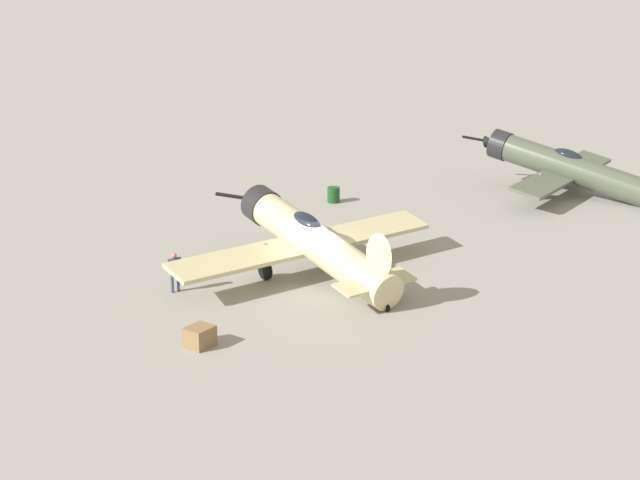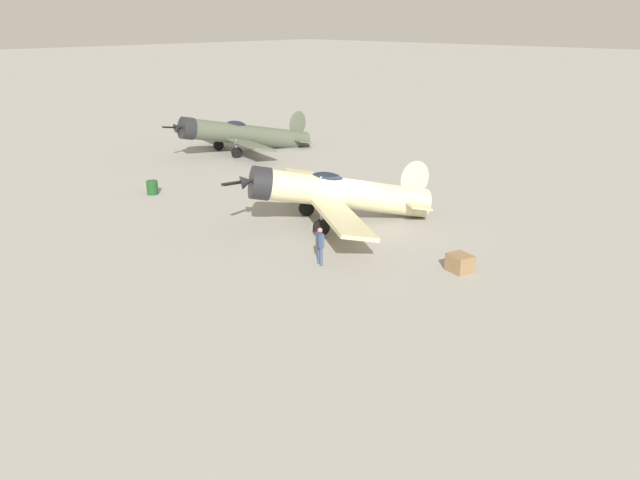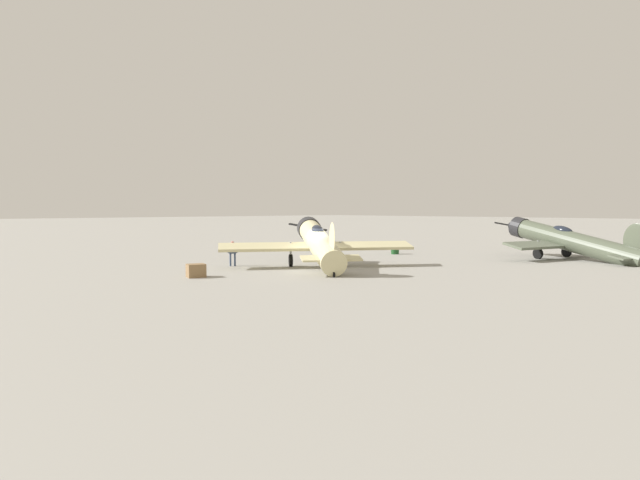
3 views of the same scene
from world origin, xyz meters
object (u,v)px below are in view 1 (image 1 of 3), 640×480
at_px(ground_crew_mechanic, 175,268).
at_px(fuel_drum, 334,195).
at_px(equipment_crate, 200,337).
at_px(airplane_mid_apron, 576,171).
at_px(airplane_foreground, 313,242).

relative_size(ground_crew_mechanic, fuel_drum, 2.03).
xyz_separation_m(equipment_crate, fuel_drum, (1.97, -19.66, 0.04)).
xyz_separation_m(airplane_mid_apron, ground_crew_mechanic, (13.16, 20.71, -0.38)).
distance_m(ground_crew_mechanic, fuel_drum, 15.08).
bearing_deg(airplane_mid_apron, ground_crew_mechanic, 71.65).
xyz_separation_m(airplane_mid_apron, equipment_crate, (9.75, 25.37, -1.00)).
bearing_deg(airplane_mid_apron, fuel_drum, 40.04).
distance_m(airplane_foreground, equipment_crate, 8.24).
relative_size(equipment_crate, fuel_drum, 1.42).
bearing_deg(equipment_crate, airplane_foreground, -98.57).
distance_m(airplane_foreground, airplane_mid_apron, 19.31).
xyz_separation_m(ground_crew_mechanic, fuel_drum, (-1.44, -15.00, -0.59)).
bearing_deg(ground_crew_mechanic, fuel_drum, 110.60).
distance_m(airplane_mid_apron, ground_crew_mechanic, 24.54).
bearing_deg(airplane_foreground, airplane_mid_apron, -83.47).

